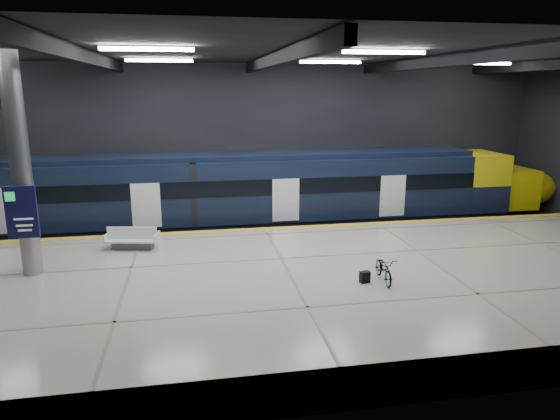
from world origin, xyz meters
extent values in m
plane|color=black|center=(0.00, 0.00, 0.00)|extent=(30.00, 30.00, 0.00)
cube|color=black|center=(0.00, 8.00, 4.00)|extent=(30.00, 0.10, 8.00)
cube|color=black|center=(0.00, -8.00, 4.00)|extent=(30.00, 0.10, 8.00)
cube|color=black|center=(0.00, 0.00, 8.00)|extent=(30.00, 16.00, 0.10)
cube|color=black|center=(-6.00, 0.00, 7.75)|extent=(0.25, 16.00, 0.40)
cube|color=black|center=(0.00, 0.00, 7.75)|extent=(0.25, 16.00, 0.40)
cube|color=black|center=(6.00, 0.00, 7.75)|extent=(0.25, 16.00, 0.40)
cube|color=white|center=(-4.00, -2.00, 7.88)|extent=(2.60, 0.18, 0.10)
cube|color=white|center=(3.00, -2.00, 7.88)|extent=(2.60, 0.18, 0.10)
cube|color=white|center=(-4.00, 4.00, 7.88)|extent=(2.60, 0.18, 0.10)
cube|color=white|center=(3.00, 4.00, 7.88)|extent=(2.60, 0.18, 0.10)
cube|color=white|center=(10.00, 4.00, 7.88)|extent=(2.60, 0.18, 0.10)
cube|color=beige|center=(0.00, -2.50, 0.55)|extent=(30.00, 11.00, 1.10)
cube|color=gold|center=(0.00, 2.75, 1.11)|extent=(30.00, 0.40, 0.01)
cube|color=gray|center=(0.00, 4.78, 0.08)|extent=(30.00, 0.08, 0.16)
cube|color=gray|center=(0.00, 6.22, 0.08)|extent=(30.00, 0.08, 0.16)
cube|color=black|center=(-1.88, 5.50, 0.55)|extent=(24.00, 2.58, 0.80)
cube|color=black|center=(-1.88, 5.50, 2.33)|extent=(24.00, 2.80, 2.75)
cube|color=black|center=(-1.88, 5.50, 3.82)|extent=(24.00, 2.30, 0.24)
cube|color=black|center=(-1.88, 4.09, 2.60)|extent=(24.00, 0.04, 0.70)
cube|color=white|center=(1.12, 4.08, 2.00)|extent=(1.20, 0.05, 1.90)
cube|color=yellow|center=(11.12, 5.50, 2.33)|extent=(2.00, 2.80, 2.75)
ellipsoid|color=yellow|center=(13.72, 5.50, 1.85)|extent=(3.60, 2.52, 1.90)
cube|color=black|center=(11.42, 5.50, 2.50)|extent=(1.60, 2.38, 0.80)
cube|color=#595B60|center=(-5.15, 1.01, 1.24)|extent=(1.51, 0.72, 0.27)
cube|color=silver|center=(-5.15, 1.01, 1.44)|extent=(1.93, 1.10, 0.07)
cube|color=silver|center=(-5.15, 1.01, 1.70)|extent=(1.79, 0.42, 0.45)
cube|color=silver|center=(-6.04, 1.18, 1.55)|extent=(0.20, 0.77, 0.27)
cube|color=silver|center=(-4.27, 0.84, 1.55)|extent=(0.20, 0.77, 0.27)
imported|color=#99999E|center=(2.69, -3.60, 1.50)|extent=(0.66, 1.56, 0.80)
cube|color=black|center=(2.09, -3.60, 1.28)|extent=(0.33, 0.25, 0.35)
cylinder|color=#9EA0A5|center=(-8.00, -1.00, 4.55)|extent=(0.60, 0.60, 6.90)
cube|color=#11113E|center=(-8.00, -1.42, 3.20)|extent=(0.90, 0.12, 1.60)
camera|label=1|loc=(-2.91, -17.06, 6.82)|focal=32.00mm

